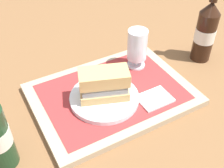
{
  "coord_description": "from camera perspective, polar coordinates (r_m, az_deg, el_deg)",
  "views": [
    {
      "loc": [
        -0.29,
        -0.52,
        0.57
      ],
      "look_at": [
        0.0,
        0.0,
        0.05
      ],
      "focal_mm": 45.66,
      "sensor_mm": 36.0,
      "label": 1
    }
  ],
  "objects": [
    {
      "name": "tray",
      "position": [
        0.82,
        0.0,
        -2.13
      ],
      "size": [
        0.44,
        0.32,
        0.02
      ],
      "primitive_type": "cube",
      "color": "tan",
      "rests_on": "ground_plane"
    },
    {
      "name": "ground_plane",
      "position": [
        0.82,
        0.0,
        -2.64
      ],
      "size": [
        3.0,
        3.0,
        0.0
      ],
      "primitive_type": "plane",
      "color": "brown"
    },
    {
      "name": "placemat",
      "position": [
        0.81,
        0.0,
        -1.58
      ],
      "size": [
        0.38,
        0.27,
        0.0
      ],
      "primitive_type": "cube",
      "color": "#9E2D2D",
      "rests_on": "tray"
    },
    {
      "name": "beer_glass",
      "position": [
        0.87,
        5.07,
        7.49
      ],
      "size": [
        0.06,
        0.06,
        0.12
      ],
      "color": "silver",
      "rests_on": "placemat"
    },
    {
      "name": "plate",
      "position": [
        0.78,
        -1.55,
        -2.79
      ],
      "size": [
        0.19,
        0.19,
        0.01
      ],
      "primitive_type": "cylinder",
      "color": "white",
      "rests_on": "placemat"
    },
    {
      "name": "napkin_folded",
      "position": [
        0.79,
        8.54,
        -2.9
      ],
      "size": [
        0.09,
        0.07,
        0.01
      ],
      "primitive_type": "cube",
      "color": "white",
      "rests_on": "placemat"
    },
    {
      "name": "beer_bottle",
      "position": [
        0.96,
        18.27,
        10.05
      ],
      "size": [
        0.07,
        0.07,
        0.27
      ],
      "color": "black",
      "rests_on": "ground_plane"
    },
    {
      "name": "sandwich",
      "position": [
        0.75,
        -1.36,
        0.02
      ],
      "size": [
        0.14,
        0.1,
        0.08
      ],
      "rotation": [
        0.0,
        0.0,
        -0.35
      ],
      "color": "tan",
      "rests_on": "plate"
    }
  ]
}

